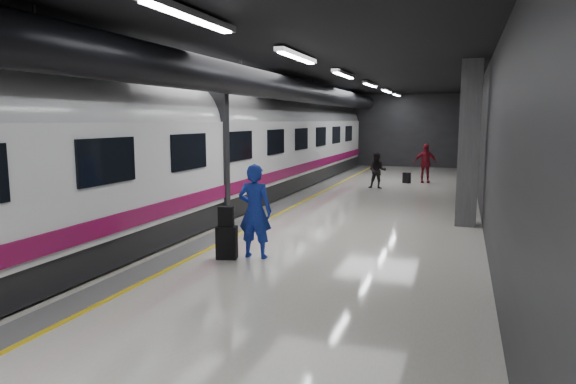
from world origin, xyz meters
The scene contains 9 objects.
ground centered at (0.00, 0.00, 0.00)m, with size 40.00×40.00×0.00m, color silver.
platform_hall centered at (-0.29, 0.96, 3.54)m, with size 10.02×40.02×4.51m.
train centered at (-3.25, 0.00, 2.07)m, with size 3.05×38.00×4.05m.
traveler_main centered at (0.32, -3.01, 1.00)m, with size 0.73×0.48×2.00m, color #1731AE.
suitcase_main centered at (-0.20, -3.30, 0.35)m, with size 0.43×0.27×0.70m, color black.
shoulder_bag centered at (-0.20, -3.32, 0.91)m, with size 0.32×0.17×0.42m, color black.
traveler_far_a centered at (1.00, 8.94, 0.77)m, with size 0.75×0.58×1.54m, color black.
traveler_far_b centered at (2.77, 11.74, 0.91)m, with size 1.07×0.44×1.82m, color maroon.
suitcase_far centered at (1.99, 11.32, 0.24)m, with size 0.33×0.21×0.49m, color black.
Camera 1 is at (4.40, -12.83, 2.89)m, focal length 32.00 mm.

